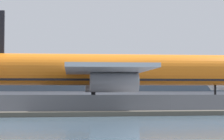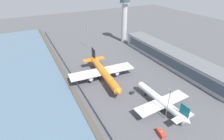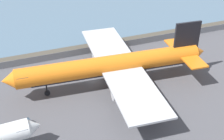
{
  "view_description": "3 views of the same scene",
  "coord_description": "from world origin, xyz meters",
  "px_view_note": "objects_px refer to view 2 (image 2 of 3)",
  "views": [
    {
      "loc": [
        -16.28,
        -67.78,
        2.58
      ],
      "look_at": [
        -4.06,
        3.22,
        6.26
      ],
      "focal_mm": 70.0,
      "sensor_mm": 36.0,
      "label": 1
    },
    {
      "loc": [
        93.33,
        -41.01,
        67.95
      ],
      "look_at": [
        -5.02,
        10.45,
        5.36
      ],
      "focal_mm": 28.0,
      "sensor_mm": 36.0,
      "label": 2
    },
    {
      "loc": [
        20.51,
        68.5,
        48.61
      ],
      "look_at": [
        -3.88,
        3.61,
        5.15
      ],
      "focal_mm": 50.0,
      "sensor_mm": 36.0,
      "label": 3
    }
  ],
  "objects_px": {
    "passenger_jet_white_teal": "(161,101)",
    "apron_light_mast_apron_west": "(87,35)",
    "cargo_jet_orange": "(103,72)",
    "baggage_tug": "(132,92)",
    "control_tower": "(124,16)",
    "ops_van": "(161,133)",
    "apron_light_mast_apron_east": "(168,103)"
  },
  "relations": [
    {
      "from": "passenger_jet_white_teal",
      "to": "control_tower",
      "type": "relative_size",
      "value": 0.84
    },
    {
      "from": "apron_light_mast_apron_west",
      "to": "apron_light_mast_apron_east",
      "type": "bearing_deg",
      "value": 0.27
    },
    {
      "from": "cargo_jet_orange",
      "to": "ops_van",
      "type": "relative_size",
      "value": 10.1
    },
    {
      "from": "ops_van",
      "to": "apron_light_mast_apron_east",
      "type": "height_order",
      "value": "apron_light_mast_apron_east"
    },
    {
      "from": "apron_light_mast_apron_west",
      "to": "ops_van",
      "type": "bearing_deg",
      "value": -4.28
    },
    {
      "from": "passenger_jet_white_teal",
      "to": "ops_van",
      "type": "xyz_separation_m",
      "value": [
        15.39,
        -12.76,
        -3.56
      ]
    },
    {
      "from": "control_tower",
      "to": "cargo_jet_orange",
      "type": "bearing_deg",
      "value": -41.55
    },
    {
      "from": "baggage_tug",
      "to": "control_tower",
      "type": "bearing_deg",
      "value": 152.21
    },
    {
      "from": "cargo_jet_orange",
      "to": "ops_van",
      "type": "bearing_deg",
      "value": 3.13
    },
    {
      "from": "control_tower",
      "to": "apron_light_mast_apron_east",
      "type": "relative_size",
      "value": 2.61
    },
    {
      "from": "apron_light_mast_apron_west",
      "to": "control_tower",
      "type": "bearing_deg",
      "value": 87.83
    },
    {
      "from": "control_tower",
      "to": "ops_van",
      "type": "bearing_deg",
      "value": -23.03
    },
    {
      "from": "ops_van",
      "to": "control_tower",
      "type": "relative_size",
      "value": 0.11
    },
    {
      "from": "cargo_jet_orange",
      "to": "baggage_tug",
      "type": "xyz_separation_m",
      "value": [
        24.15,
        8.95,
        -5.26
      ]
    },
    {
      "from": "passenger_jet_white_teal",
      "to": "apron_light_mast_apron_west",
      "type": "relative_size",
      "value": 1.76
    },
    {
      "from": "baggage_tug",
      "to": "control_tower",
      "type": "height_order",
      "value": "control_tower"
    },
    {
      "from": "ops_van",
      "to": "apron_light_mast_apron_east",
      "type": "distance_m",
      "value": 15.18
    },
    {
      "from": "control_tower",
      "to": "apron_light_mast_apron_west",
      "type": "xyz_separation_m",
      "value": [
        -1.57,
        -41.37,
        -14.5
      ]
    },
    {
      "from": "cargo_jet_orange",
      "to": "passenger_jet_white_teal",
      "type": "xyz_separation_m",
      "value": [
        42.65,
        15.93,
        -1.23
      ]
    },
    {
      "from": "ops_van",
      "to": "apron_light_mast_apron_west",
      "type": "bearing_deg",
      "value": 175.72
    },
    {
      "from": "ops_van",
      "to": "baggage_tug",
      "type": "bearing_deg",
      "value": 170.32
    },
    {
      "from": "cargo_jet_orange",
      "to": "control_tower",
      "type": "bearing_deg",
      "value": 138.45
    },
    {
      "from": "apron_light_mast_apron_west",
      "to": "apron_light_mast_apron_east",
      "type": "distance_m",
      "value": 112.64
    },
    {
      "from": "cargo_jet_orange",
      "to": "ops_van",
      "type": "xyz_separation_m",
      "value": [
        58.04,
        3.17,
        -4.79
      ]
    },
    {
      "from": "passenger_jet_white_teal",
      "to": "apron_light_mast_apron_east",
      "type": "relative_size",
      "value": 2.2
    },
    {
      "from": "baggage_tug",
      "to": "apron_light_mast_apron_east",
      "type": "height_order",
      "value": "apron_light_mast_apron_east"
    },
    {
      "from": "baggage_tug",
      "to": "apron_light_mast_apron_east",
      "type": "relative_size",
      "value": 0.19
    },
    {
      "from": "baggage_tug",
      "to": "ops_van",
      "type": "relative_size",
      "value": 0.64
    },
    {
      "from": "baggage_tug",
      "to": "apron_light_mast_apron_west",
      "type": "relative_size",
      "value": 0.15
    },
    {
      "from": "baggage_tug",
      "to": "apron_light_mast_apron_west",
      "type": "xyz_separation_m",
      "value": [
        -86.11,
        3.19,
        12.09
      ]
    },
    {
      "from": "cargo_jet_orange",
      "to": "control_tower",
      "type": "xyz_separation_m",
      "value": [
        -60.39,
        53.52,
        21.33
      ]
    },
    {
      "from": "passenger_jet_white_teal",
      "to": "apron_light_mast_apron_west",
      "type": "bearing_deg",
      "value": -177.93
    }
  ]
}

